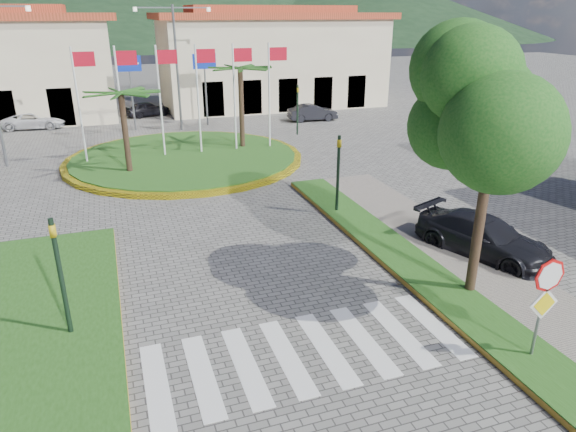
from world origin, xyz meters
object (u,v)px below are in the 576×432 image
object	(u,v)px
stop_sign	(545,294)
white_van	(34,120)
deciduous_tree	(496,114)
car_dark_a	(148,109)
car_dark_b	(313,113)
roundabout_island	(185,158)
car_side_right	(483,237)

from	to	relation	value
stop_sign	white_van	distance (m)	34.60
deciduous_tree	car_dark_a	bearing A→B (deg)	101.41
deciduous_tree	white_van	size ratio (longest dim) A/B	1.68
car_dark_b	roundabout_island	bearing A→B (deg)	130.22
roundabout_island	deciduous_tree	distance (m)	18.55
roundabout_island	car_dark_a	world-z (taller)	roundabout_island
white_van	car_dark_a	bearing A→B (deg)	-69.73
stop_sign	car_side_right	distance (m)	5.78
stop_sign	car_dark_a	world-z (taller)	stop_sign
roundabout_island	white_van	distance (m)	14.60
car_dark_a	stop_sign	bearing A→B (deg)	173.50
roundabout_island	white_van	world-z (taller)	roundabout_island
stop_sign	car_dark_b	distance (m)	28.65
stop_sign	car_dark_b	world-z (taller)	stop_sign
white_van	car_dark_b	world-z (taller)	car_dark_b
deciduous_tree	stop_sign	bearing A→B (deg)	-101.18
car_dark_b	car_dark_a	bearing A→B (deg)	66.26
deciduous_tree	car_side_right	size ratio (longest dim) A/B	1.49
roundabout_island	stop_sign	size ratio (longest dim) A/B	4.79
car_dark_a	deciduous_tree	bearing A→B (deg)	175.48
deciduous_tree	car_dark_b	xyz separation A→B (m)	(5.19, 25.00, -4.57)
roundabout_island	car_dark_b	size ratio (longest dim) A/B	3.48
car_dark_b	car_side_right	distance (m)	23.22
roundabout_island	stop_sign	xyz separation A→B (m)	(4.90, -20.04, 1.62)
stop_sign	car_side_right	xyz separation A→B (m)	(2.60, 5.04, -1.13)
roundabout_island	white_van	xyz separation A→B (m)	(-8.57, 11.82, 0.39)
car_side_right	white_van	bearing A→B (deg)	99.49
roundabout_island	white_van	size ratio (longest dim) A/B	3.13
stop_sign	white_van	size ratio (longest dim) A/B	0.65
roundabout_island	stop_sign	world-z (taller)	roundabout_island
stop_sign	deciduous_tree	xyz separation A→B (m)	(0.60, 3.04, 3.38)
roundabout_island	car_dark_a	xyz separation A→B (m)	(-0.73, 13.84, 0.39)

